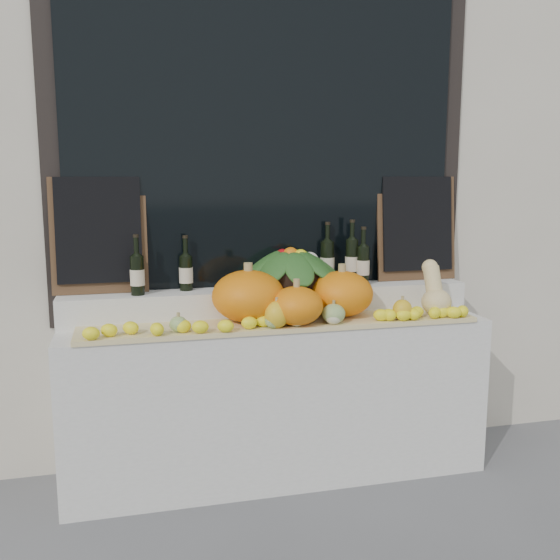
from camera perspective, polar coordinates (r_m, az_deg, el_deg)
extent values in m
cube|color=beige|center=(4.07, -2.86, 17.79)|extent=(7.00, 0.90, 4.50)
cube|color=black|center=(3.59, -1.39, 13.28)|extent=(2.40, 0.04, 2.10)
cube|color=black|center=(3.56, -1.28, 13.32)|extent=(2.20, 0.02, 2.00)
cube|color=silver|center=(3.54, -0.30, -10.73)|extent=(2.30, 0.55, 0.88)
cube|color=silver|center=(3.53, -0.88, -1.97)|extent=(2.30, 0.25, 0.16)
cube|color=tan|center=(3.29, 0.21, -4.05)|extent=(2.10, 0.32, 0.02)
ellipsoid|color=orange|center=(3.27, -2.91, -1.47)|extent=(0.41, 0.41, 0.27)
ellipsoid|color=orange|center=(3.41, 5.65, -1.26)|extent=(0.41, 0.41, 0.25)
ellipsoid|color=orange|center=(3.20, 1.52, -2.37)|extent=(0.31, 0.31, 0.20)
ellipsoid|color=#E6CA87|center=(3.53, 14.10, -1.97)|extent=(0.16, 0.16, 0.15)
cylinder|color=#E6CA87|center=(3.55, 13.80, -0.08)|extent=(0.09, 0.14, 0.18)
sphere|color=#E6CA87|center=(3.58, 13.55, 1.13)|extent=(0.09, 0.09, 0.09)
ellipsoid|color=#2F6C20|center=(3.25, 4.93, -3.08)|extent=(0.12, 0.12, 0.10)
cylinder|color=#998853|center=(3.24, 4.94, -2.00)|extent=(0.02, 0.02, 0.02)
ellipsoid|color=#2F6C20|center=(3.14, -0.60, -3.68)|extent=(0.09, 0.09, 0.08)
cylinder|color=#998853|center=(3.13, -0.60, -2.76)|extent=(0.02, 0.02, 0.02)
ellipsoid|color=beige|center=(3.18, 1.53, -3.62)|extent=(0.09, 0.09, 0.07)
cylinder|color=#998853|center=(3.17, 1.53, -2.80)|extent=(0.02, 0.02, 0.02)
ellipsoid|color=gold|center=(3.14, -0.29, -3.17)|extent=(0.13, 0.13, 0.14)
cylinder|color=#998853|center=(3.13, -0.30, -1.74)|extent=(0.02, 0.02, 0.02)
ellipsoid|color=beige|center=(3.24, 4.91, -3.41)|extent=(0.09, 0.09, 0.07)
cylinder|color=#998853|center=(3.23, 4.92, -2.58)|extent=(0.02, 0.02, 0.02)
ellipsoid|color=gold|center=(3.39, 11.12, -2.66)|extent=(0.10, 0.10, 0.11)
cylinder|color=#998853|center=(3.38, 11.15, -1.58)|extent=(0.02, 0.02, 0.02)
ellipsoid|color=#2F6C20|center=(3.11, -9.27, -4.00)|extent=(0.09, 0.09, 0.08)
cylinder|color=#998853|center=(3.10, -9.30, -3.10)|extent=(0.02, 0.02, 0.02)
cylinder|color=black|center=(3.52, 0.98, 0.21)|extent=(0.40, 0.40, 0.11)
cylinder|color=black|center=(3.37, -12.92, 0.41)|extent=(0.07, 0.07, 0.21)
cylinder|color=black|center=(3.35, -13.01, 3.01)|extent=(0.03, 0.03, 0.10)
cylinder|color=beige|center=(3.37, -12.91, 0.24)|extent=(0.08, 0.08, 0.08)
cylinder|color=black|center=(3.35, -13.05, 3.96)|extent=(0.03, 0.03, 0.02)
cylinder|color=black|center=(3.46, -8.59, 0.62)|extent=(0.07, 0.07, 0.19)
cylinder|color=black|center=(3.44, -8.65, 3.00)|extent=(0.03, 0.03, 0.10)
cylinder|color=beige|center=(3.46, -8.59, 0.46)|extent=(0.08, 0.08, 0.08)
cylinder|color=black|center=(3.44, -8.67, 3.93)|extent=(0.03, 0.03, 0.02)
cylinder|color=black|center=(3.64, 4.34, 1.58)|extent=(0.08, 0.08, 0.25)
cylinder|color=black|center=(3.62, 4.37, 4.30)|extent=(0.03, 0.03, 0.10)
cylinder|color=beige|center=(3.64, 4.34, 1.43)|extent=(0.08, 0.08, 0.08)
cylinder|color=black|center=(3.61, 4.38, 5.19)|extent=(0.03, 0.03, 0.02)
cylinder|color=black|center=(3.63, 6.57, 1.64)|extent=(0.07, 0.07, 0.26)
cylinder|color=black|center=(3.61, 6.62, 4.49)|extent=(0.03, 0.03, 0.10)
cylinder|color=beige|center=(3.63, 6.56, 1.49)|extent=(0.08, 0.08, 0.08)
cylinder|color=black|center=(3.60, 6.64, 5.38)|extent=(0.03, 0.03, 0.02)
cylinder|color=black|center=(3.62, 7.58, 1.31)|extent=(0.07, 0.07, 0.22)
cylinder|color=black|center=(3.60, 7.64, 3.84)|extent=(0.03, 0.03, 0.10)
cylinder|color=beige|center=(3.63, 7.58, 1.15)|extent=(0.08, 0.08, 0.08)
cylinder|color=black|center=(3.60, 7.66, 4.73)|extent=(0.03, 0.03, 0.02)
cube|color=#4C331E|center=(3.46, -16.22, 3.92)|extent=(0.50, 0.08, 0.62)
cube|color=black|center=(3.44, -16.25, 4.39)|extent=(0.44, 0.08, 0.56)
cube|color=#4C331E|center=(3.85, 12.34, 4.62)|extent=(0.50, 0.08, 0.62)
cube|color=black|center=(3.84, 12.46, 5.04)|extent=(0.44, 0.08, 0.56)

